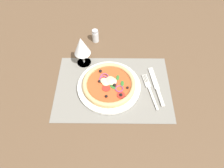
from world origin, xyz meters
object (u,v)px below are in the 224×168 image
(plate, at_px, (109,87))
(wine_glass, at_px, (82,47))
(fork, at_px, (150,89))
(pizza, at_px, (109,84))
(knife, at_px, (156,86))
(pepper_shaker, at_px, (96,36))

(plate, height_order, wine_glass, wine_glass)
(plate, height_order, fork, plate)
(pizza, relative_size, fork, 1.23)
(fork, distance_m, wine_glass, 0.34)
(plate, relative_size, pizza, 1.20)
(plate, relative_size, wine_glass, 1.78)
(wine_glass, bearing_deg, knife, -22.66)
(pizza, height_order, knife, pizza)
(fork, bearing_deg, plate, 74.07)
(pizza, distance_m, fork, 0.17)
(pizza, xyz_separation_m, knife, (0.20, 0.01, -0.02))
(fork, xyz_separation_m, pepper_shaker, (-0.24, 0.30, 0.03))
(plate, height_order, pizza, pizza)
(knife, bearing_deg, plate, 83.63)
(pizza, bearing_deg, wine_glass, 129.66)
(plate, distance_m, fork, 0.17)
(knife, bearing_deg, pizza, 83.52)
(pepper_shaker, bearing_deg, wine_glass, -107.54)
(fork, distance_m, knife, 0.04)
(plate, bearing_deg, knife, 2.85)
(plate, xyz_separation_m, wine_glass, (-0.12, 0.14, 0.09))
(pizza, height_order, fork, pizza)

